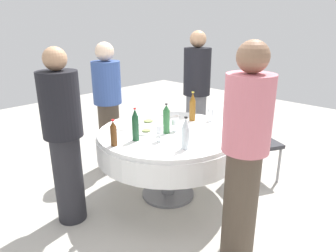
# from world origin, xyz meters

# --- Properties ---
(ground_plane) EXTENTS (10.00, 10.00, 0.00)m
(ground_plane) POSITION_xyz_m (0.00, 0.00, 0.00)
(ground_plane) COLOR #B7B2A8
(dining_table) EXTENTS (1.45, 1.45, 0.74)m
(dining_table) POSITION_xyz_m (0.00, 0.00, 0.59)
(dining_table) COLOR white
(dining_table) RESTS_ON ground_plane
(bottle_brown_west) EXTENTS (0.06, 0.06, 0.24)m
(bottle_brown_west) POSITION_xyz_m (0.62, -0.07, 0.85)
(bottle_brown_west) COLOR #593314
(bottle_brown_west) RESTS_ON dining_table
(bottle_amber_mid) EXTENTS (0.07, 0.07, 0.33)m
(bottle_amber_mid) POSITION_xyz_m (-0.44, -0.04, 0.89)
(bottle_amber_mid) COLOR #8C5619
(bottle_amber_mid) RESTS_ON dining_table
(bottle_clear_near) EXTENTS (0.07, 0.07, 0.29)m
(bottle_clear_near) POSITION_xyz_m (0.23, 0.43, 0.87)
(bottle_clear_near) COLOR silver
(bottle_clear_near) RESTS_ON dining_table
(bottle_dark_green_rear) EXTENTS (0.06, 0.06, 0.31)m
(bottle_dark_green_rear) POSITION_xyz_m (0.40, -0.03, 0.89)
(bottle_dark_green_rear) COLOR #194728
(bottle_dark_green_rear) RESTS_ON dining_table
(bottle_green_south) EXTENTS (0.07, 0.07, 0.30)m
(bottle_green_south) POSITION_xyz_m (0.06, 0.03, 0.88)
(bottle_green_south) COLOR #2D6B38
(bottle_green_south) RESTS_ON dining_table
(wine_glass_rear) EXTENTS (0.07, 0.07, 0.15)m
(wine_glass_rear) POSITION_xyz_m (0.26, 0.14, 0.84)
(wine_glass_rear) COLOR white
(wine_glass_rear) RESTS_ON dining_table
(wine_glass_south) EXTENTS (0.06, 0.06, 0.14)m
(wine_glass_south) POSITION_xyz_m (-0.56, 0.11, 0.83)
(wine_glass_south) COLOR white
(wine_glass_south) RESTS_ON dining_table
(wine_glass_left) EXTENTS (0.07, 0.07, 0.13)m
(wine_glass_left) POSITION_xyz_m (-0.04, 0.06, 0.83)
(wine_glass_left) COLOR white
(wine_glass_left) RESTS_ON dining_table
(plate_far) EXTENTS (0.21, 0.21, 0.02)m
(plate_far) POSITION_xyz_m (0.25, -0.40, 0.75)
(plate_far) COLOR white
(plate_far) RESTS_ON dining_table
(plate_right) EXTENTS (0.25, 0.25, 0.04)m
(plate_right) POSITION_xyz_m (-0.03, -0.33, 0.75)
(plate_right) COLOR white
(plate_right) RESTS_ON dining_table
(plate_east) EXTENTS (0.20, 0.20, 0.04)m
(plate_east) POSITION_xyz_m (0.19, -0.11, 0.75)
(plate_east) COLOR white
(plate_east) RESTS_ON dining_table
(knife_mid) EXTENTS (0.12, 0.15, 0.00)m
(knife_mid) POSITION_xyz_m (0.08, 0.26, 0.74)
(knife_mid) COLOR silver
(knife_mid) RESTS_ON dining_table
(folded_napkin) EXTENTS (0.20, 0.20, 0.02)m
(folded_napkin) POSITION_xyz_m (-0.38, -0.34, 0.75)
(folded_napkin) COLOR white
(folded_napkin) RESTS_ON dining_table
(person_west) EXTENTS (0.34, 0.34, 1.68)m
(person_west) POSITION_xyz_m (0.26, 1.02, 0.89)
(person_west) COLOR #4C3F33
(person_west) RESTS_ON ground_plane
(person_mid) EXTENTS (0.34, 0.34, 1.58)m
(person_mid) POSITION_xyz_m (0.01, -1.01, 0.83)
(person_mid) COLOR #4C3F33
(person_mid) RESTS_ON ground_plane
(person_near) EXTENTS (0.34, 0.34, 1.70)m
(person_near) POSITION_xyz_m (-0.91, -0.37, 0.89)
(person_near) COLOR slate
(person_near) RESTS_ON ground_plane
(person_rear) EXTENTS (0.34, 0.34, 1.60)m
(person_rear) POSITION_xyz_m (0.94, -0.37, 0.84)
(person_rear) COLOR #26262B
(person_rear) RESTS_ON ground_plane
(chair_left) EXTENTS (0.54, 0.54, 0.87)m
(chair_left) POSITION_xyz_m (-0.95, 0.47, 0.52)
(chair_left) COLOR #2D2D33
(chair_left) RESTS_ON ground_plane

